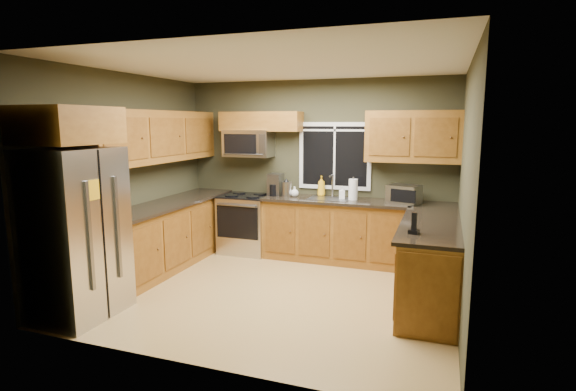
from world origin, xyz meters
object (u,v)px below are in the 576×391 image
Objects in this scene: microwave at (249,143)px; coffee_maker at (275,185)px; toaster_oven at (404,194)px; soap_bottle_c at (295,192)px; kettle at (286,188)px; range at (246,223)px; soap_bottle_a at (321,186)px; soap_bottle_b at (342,193)px; paper_towel_roll at (353,189)px; cordless_phone at (414,227)px; refrigerator at (76,234)px.

microwave reaches higher than coffee_maker.
microwave is 1.54× the size of toaster_oven.
toaster_oven reaches higher than soap_bottle_c.
coffee_maker is at bearing 164.86° from kettle.
soap_bottle_a is at bearing 11.14° from range.
range is 6.08× the size of soap_bottle_c.
kettle is at bearing -11.22° from microwave.
soap_bottle_b is at bearing -24.74° from soap_bottle_a.
cordless_phone is at bearing -61.29° from paper_towel_roll.
cordless_phone is (0.25, -1.72, -0.06)m from toaster_oven.
refrigerator is 6.48× the size of kettle.
soap_bottle_b is 0.85× the size of cordless_phone.
microwave is at bearing 177.32° from soap_bottle_b.
coffee_maker is 2.85m from cordless_phone.
paper_towel_roll reaches higher than coffee_maker.
microwave reaches higher than cordless_phone.
cordless_phone is (2.68, -1.89, -0.72)m from microwave.
range is 3.24m from cordless_phone.
range is 3.38× the size of kettle.
toaster_oven is 1.48× the size of coffee_maker.
paper_towel_roll is at bearing 118.71° from cordless_phone.
kettle is at bearing -15.14° from coffee_maker.
coffee_maker is at bearing -179.51° from soap_bottle_b.
range is 0.91m from kettle.
range is 0.97m from soap_bottle_c.
soap_bottle_a is 1.99× the size of soap_bottle_c.
paper_towel_roll is 2.19× the size of soap_bottle_c.
range is 5.07× the size of soap_bottle_b.
paper_towel_roll is at bearing 2.02° from kettle.
microwave reaches higher than toaster_oven.
toaster_oven is 2.27× the size of cordless_phone.
soap_bottle_b is (0.36, -0.17, -0.06)m from soap_bottle_a.
toaster_oven is (2.43, -0.17, -0.66)m from microwave.
refrigerator is at bearing -130.40° from paper_towel_roll.
microwave is at bearing -175.39° from soap_bottle_a.
soap_bottle_a is (-1.26, 0.26, 0.02)m from toaster_oven.
range is 1.27m from microwave.
range is 1.63m from soap_bottle_b.
kettle reaches higher than soap_bottle_c.
coffee_maker reaches higher than kettle.
paper_towel_roll is at bearing -9.18° from soap_bottle_b.
kettle is 0.85m from soap_bottle_b.
paper_towel_roll is 2.04m from cordless_phone.
microwave reaches higher than soap_bottle_c.
refrigerator is 11.67× the size of soap_bottle_c.
cordless_phone is at bearing -52.70° from soap_bottle_a.
toaster_oven reaches higher than soap_bottle_b.
microwave is at bearing 144.84° from cordless_phone.
refrigerator is 3.06m from coffee_maker.
microwave is 1.33m from soap_bottle_a.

